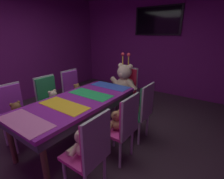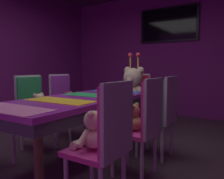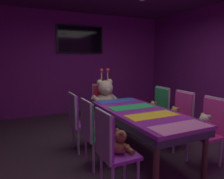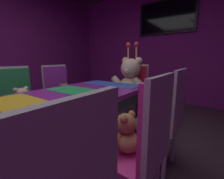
{
  "view_description": "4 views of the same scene",
  "coord_description": "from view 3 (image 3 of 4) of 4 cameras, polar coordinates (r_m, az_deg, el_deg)",
  "views": [
    {
      "loc": [
        1.81,
        -1.65,
        1.72
      ],
      "look_at": [
        0.09,
        0.79,
        0.7
      ],
      "focal_mm": 26.49,
      "sensor_mm": 36.0,
      "label": 1
    },
    {
      "loc": [
        1.72,
        -2.0,
        1.08
      ],
      "look_at": [
        -0.11,
        0.91,
        0.76
      ],
      "focal_mm": 36.79,
      "sensor_mm": 36.0,
      "label": 2
    },
    {
      "loc": [
        -1.78,
        -2.68,
        1.56
      ],
      "look_at": [
        -0.05,
        0.96,
        0.95
      ],
      "focal_mm": 33.92,
      "sensor_mm": 36.0,
      "label": 3
    },
    {
      "loc": [
        1.15,
        -0.79,
        1.07
      ],
      "look_at": [
        0.06,
        0.78,
        0.69
      ],
      "focal_mm": 24.31,
      "sensor_mm": 36.0,
      "label": 4
    }
  ],
  "objects": [
    {
      "name": "teddy_left_0",
      "position": [
        2.52,
        2.38,
        -14.23
      ],
      "size": [
        0.23,
        0.3,
        0.28
      ],
      "color": "brown",
      "rests_on": "chair_left_0"
    },
    {
      "name": "chair_left_1",
      "position": [
        3.02,
        -5.53,
        -10.01
      ],
      "size": [
        0.42,
        0.41,
        0.98
      ],
      "color": "#268C4C",
      "rests_on": "ground_plane"
    },
    {
      "name": "king_teddy_bear",
      "position": [
        4.5,
        -1.74,
        -1.9
      ],
      "size": [
        0.68,
        0.53,
        0.87
      ],
      "rotation": [
        0.0,
        0.0,
        -1.57
      ],
      "color": "beige",
      "rests_on": "throne_chair"
    },
    {
      "name": "banquet_table",
      "position": [
        3.34,
        7.87,
        -7.22
      ],
      "size": [
        0.9,
        2.02,
        0.75
      ],
      "color": "purple",
      "rests_on": "ground_plane"
    },
    {
      "name": "teddy_left_1",
      "position": [
        3.07,
        -2.95,
        -9.87
      ],
      "size": [
        0.24,
        0.31,
        0.3
      ],
      "color": "beige",
      "rests_on": "chair_left_1"
    },
    {
      "name": "wall_back",
      "position": [
        6.15,
        -8.68,
        7.03
      ],
      "size": [
        5.2,
        0.12,
        2.8
      ],
      "primitive_type": "cube",
      "color": "#721E72",
      "rests_on": "ground_plane"
    },
    {
      "name": "chair_left_0",
      "position": [
        2.46,
        -0.68,
        -14.45
      ],
      "size": [
        0.42,
        0.41,
        0.98
      ],
      "color": "purple",
      "rests_on": "ground_plane"
    },
    {
      "name": "teddy_right_0",
      "position": [
        3.35,
        23.58,
        -8.95
      ],
      "size": [
        0.25,
        0.32,
        0.31
      ],
      "rotation": [
        0.0,
        0.0,
        3.14
      ],
      "color": "beige",
      "rests_on": "chair_right_0"
    },
    {
      "name": "throne_chair",
      "position": [
        4.68,
        -2.57,
        -3.26
      ],
      "size": [
        0.41,
        0.42,
        0.98
      ],
      "rotation": [
        0.0,
        0.0,
        -1.57
      ],
      "color": "red",
      "rests_on": "ground_plane"
    },
    {
      "name": "ground_plane",
      "position": [
        3.57,
        7.64,
        -17.33
      ],
      "size": [
        7.9,
        7.9,
        0.0
      ],
      "primitive_type": "plane",
      "color": "#3F2D38"
    },
    {
      "name": "chair_left_2",
      "position": [
        3.57,
        -9.36,
        -7.15
      ],
      "size": [
        0.42,
        0.41,
        0.98
      ],
      "color": "purple",
      "rests_on": "ground_plane"
    },
    {
      "name": "wall_tv",
      "position": [
        6.07,
        -8.57,
        13.15
      ],
      "size": [
        1.32,
        0.06,
        0.76
      ],
      "color": "black"
    },
    {
      "name": "chair_right_0",
      "position": [
        3.45,
        25.19,
        -8.4
      ],
      "size": [
        0.42,
        0.41,
        0.98
      ],
      "rotation": [
        0.0,
        0.0,
        3.14
      ],
      "color": "#CC338C",
      "rests_on": "ground_plane"
    },
    {
      "name": "chair_right_1",
      "position": [
        3.88,
        18.07,
        -6.19
      ],
      "size": [
        0.42,
        0.41,
        0.98
      ],
      "rotation": [
        0.0,
        0.0,
        3.14
      ],
      "color": "#CC338C",
      "rests_on": "ground_plane"
    },
    {
      "name": "chair_right_2",
      "position": [
        4.3,
        12.54,
        -4.54
      ],
      "size": [
        0.42,
        0.41,
        0.98
      ],
      "rotation": [
        0.0,
        0.0,
        3.14
      ],
      "color": "#268C4C",
      "rests_on": "ground_plane"
    },
    {
      "name": "teddy_right_2",
      "position": [
        4.22,
        11.0,
        -5.11
      ],
      "size": [
        0.21,
        0.27,
        0.26
      ],
      "rotation": [
        0.0,
        0.0,
        3.14
      ],
      "color": "#9E7247",
      "rests_on": "chair_right_2"
    },
    {
      "name": "teddy_left_2",
      "position": [
        3.62,
        -7.17,
        -7.32
      ],
      "size": [
        0.21,
        0.28,
        0.26
      ],
      "color": "olive",
      "rests_on": "chair_left_2"
    },
    {
      "name": "teddy_right_1",
      "position": [
        3.79,
        16.48,
        -6.79
      ],
      "size": [
        0.22,
        0.29,
        0.27
      ],
      "rotation": [
        0.0,
        0.0,
        3.14
      ],
      "color": "#9E7247",
      "rests_on": "chair_right_1"
    }
  ]
}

